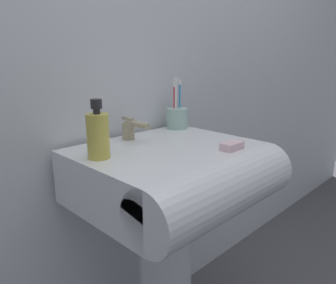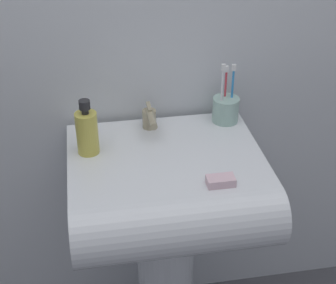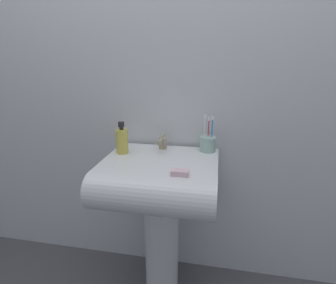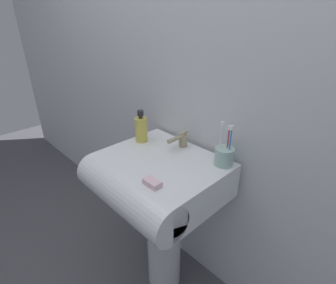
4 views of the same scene
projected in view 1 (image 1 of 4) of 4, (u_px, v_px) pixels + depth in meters
wall_back at (113, 34)px, 1.15m from camera, size 5.00×0.05×2.40m
sink_pedestal at (166, 280)px, 1.20m from camera, size 0.19×0.19×0.67m
sink_basin at (179, 176)px, 1.04m from camera, size 0.57×0.52×0.17m
faucet at (131, 128)px, 1.14m from camera, size 0.04×0.13×0.08m
toothbrush_cup at (177, 118)px, 1.32m from camera, size 0.08×0.08×0.21m
soap_bottle at (98, 134)px, 0.93m from camera, size 0.06×0.06×0.17m
bar_soap at (232, 146)px, 1.03m from camera, size 0.08×0.04×0.02m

